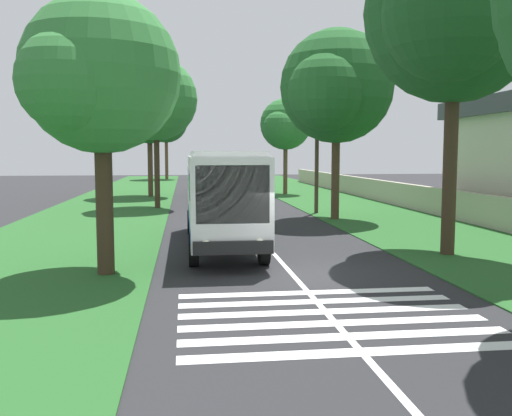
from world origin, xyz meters
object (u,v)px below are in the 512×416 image
trailing_car_0 (249,193)px  roadside_tree_left_2 (99,80)px  trailing_car_2 (200,183)px  roadside_tree_right_0 (449,18)px  roadside_tree_right_3 (284,126)px  roadside_tree_left_3 (148,107)px  coach_bus (221,192)px  trailing_car_1 (204,188)px  utility_pole (317,140)px  roadside_tree_right_2 (334,89)px  trailing_minibus_0 (226,172)px  roadside_tree_left_0 (154,102)px  roadside_tree_left_1 (165,122)px

trailing_car_0 → roadside_tree_left_2: 26.96m
trailing_car_2 → roadside_tree_right_0: (-37.28, -7.69, 7.69)m
roadside_tree_left_2 → roadside_tree_right_3: roadside_tree_right_3 is taller
trailing_car_0 → trailing_car_2: size_ratio=1.00×
roadside_tree_left_3 → coach_bus: bearing=-170.5°
trailing_car_1 → utility_pole: size_ratio=0.50×
roadside_tree_right_2 → trailing_minibus_0: bearing=5.7°
trailing_car_1 → roadside_tree_right_0: 31.99m
trailing_car_2 → roadside_tree_left_3: size_ratio=0.40×
roadside_tree_right_2 → trailing_car_1: bearing=18.7°
coach_bus → trailing_car_2: bearing=-0.2°
roadside_tree_left_0 → roadside_tree_right_0: size_ratio=0.85×
trailing_car_2 → roadside_tree_right_3: (-6.75, -7.31, 5.45)m
trailing_car_1 → roadside_tree_right_0: size_ratio=0.37×
coach_bus → trailing_car_0: size_ratio=2.60×
coach_bus → roadside_tree_right_2: (8.18, -6.68, 4.98)m
trailing_minibus_0 → roadside_tree_right_3: (-14.42, -4.09, 4.57)m
trailing_car_1 → roadside_tree_left_0: roadside_tree_left_0 is taller
trailing_car_0 → roadside_tree_left_0: roadside_tree_left_0 is taller
trailing_minibus_0 → roadside_tree_right_0: size_ratio=0.51×
trailing_minibus_0 → roadside_tree_left_2: (-46.71, 7.22, 4.27)m
roadside_tree_left_1 → roadside_tree_left_2: size_ratio=1.34×
roadside_tree_left_0 → roadside_tree_left_2: bearing=178.5°
trailing_car_1 → roadside_tree_right_3: 9.00m
trailing_car_0 → roadside_tree_left_3: (5.49, 7.85, 6.83)m
roadside_tree_right_3 → trailing_car_2: bearing=47.3°
roadside_tree_left_3 → roadside_tree_right_2: size_ratio=1.04×
roadside_tree_right_0 → roadside_tree_right_3: (30.53, 0.38, -2.24)m
roadside_tree_left_0 → roadside_tree_right_2: roadside_tree_right_2 is taller
roadside_tree_left_0 → utility_pole: 11.24m
coach_bus → roadside_tree_left_3: bearing=9.5°
trailing_car_1 → trailing_car_0: bearing=-153.7°
roadside_tree_left_1 → roadside_tree_left_3: bearing=179.4°
roadside_tree_left_0 → roadside_tree_right_0: (-18.98, -11.15, 1.30)m
utility_pole → roadside_tree_left_1: bearing=12.8°
coach_bus → roadside_tree_right_2: 11.68m
trailing_car_2 → trailing_minibus_0: trailing_minibus_0 is taller
trailing_car_0 → roadside_tree_left_2: size_ratio=0.52×
trailing_car_2 → roadside_tree_right_0: roadside_tree_right_0 is taller
trailing_car_1 → trailing_car_2: bearing=1.3°
roadside_tree_left_1 → roadside_tree_left_0: bearing=-179.0°
roadside_tree_right_0 → utility_pole: bearing=5.0°
roadside_tree_right_3 → utility_pole: (-16.22, 0.87, -1.64)m
trailing_car_0 → roadside_tree_left_0: (-4.70, 6.81, 6.39)m
trailing_car_1 → utility_pole: (-15.81, -6.27, 3.81)m
coach_bus → trailing_car_2: (34.32, -0.10, -1.48)m
coach_bus → roadside_tree_right_2: bearing=-39.2°
roadside_tree_left_1 → roadside_tree_right_0: size_ratio=0.95×
coach_bus → trailing_car_1: 27.20m
trailing_minibus_0 → utility_pole: size_ratio=0.70×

